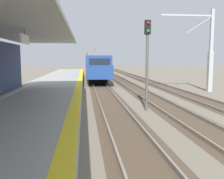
% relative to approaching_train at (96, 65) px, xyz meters
% --- Properties ---
extents(station_platform, '(5.00, 80.00, 0.91)m').
position_rel_approaching_train_xyz_m(station_platform, '(-4.40, -23.23, -1.73)').
color(station_platform, '#999993').
rests_on(station_platform, ground).
extents(track_pair_nearest_platform, '(2.34, 120.00, 0.16)m').
position_rel_approaching_train_xyz_m(track_pair_nearest_platform, '(-0.00, -19.23, -2.13)').
color(track_pair_nearest_platform, '#4C3D2D').
rests_on(track_pair_nearest_platform, ground).
extents(track_pair_middle, '(2.34, 120.00, 0.16)m').
position_rel_approaching_train_xyz_m(track_pair_middle, '(3.40, -19.23, -2.13)').
color(track_pair_middle, '#4C3D2D').
rests_on(track_pair_middle, ground).
extents(track_pair_far_side, '(2.34, 120.00, 0.16)m').
position_rel_approaching_train_xyz_m(track_pair_far_side, '(6.80, -19.23, -2.13)').
color(track_pair_far_side, '#4C3D2D').
rests_on(track_pair_far_side, ground).
extents(approaching_train, '(2.93, 19.60, 4.76)m').
position_rel_approaching_train_xyz_m(approaching_train, '(0.00, 0.00, 0.00)').
color(approaching_train, navy).
rests_on(approaching_train, ground).
extents(rail_signal_post, '(0.32, 0.34, 5.20)m').
position_rel_approaching_train_xyz_m(rail_signal_post, '(1.89, -22.51, 1.02)').
color(rail_signal_post, '#4C4C4C').
rests_on(rail_signal_post, ground).
extents(catenary_pylon_far_side, '(5.00, 0.40, 7.50)m').
position_rel_approaching_train_xyz_m(catenary_pylon_far_side, '(9.60, -14.49, 1.43)').
color(catenary_pylon_far_side, '#9EA3A8').
rests_on(catenary_pylon_far_side, ground).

